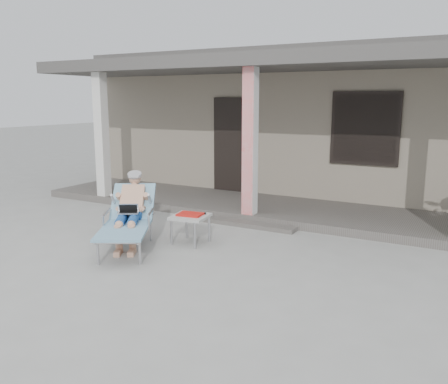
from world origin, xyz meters
The scene contains 7 objects.
ground centered at (0.00, 0.00, 0.00)m, with size 60.00×60.00×0.00m, color #9E9E99.
house centered at (0.00, 6.50, 1.67)m, with size 10.40×5.40×3.30m.
porch_deck centered at (0.00, 3.00, 0.07)m, with size 10.00×2.00×0.15m, color #605B56.
porch_overhang centered at (0.00, 2.95, 2.79)m, with size 10.00×2.30×2.85m.
porch_step centered at (0.00, 1.85, 0.04)m, with size 2.00×0.30×0.07m, color #605B56.
lounger centered at (-0.97, -0.05, 0.71)m, with size 1.42×1.80×1.15m.
side_table centered at (-0.23, 0.52, 0.40)m, with size 0.60×0.60×0.48m.
Camera 1 is at (3.65, -5.47, 2.20)m, focal length 38.00 mm.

